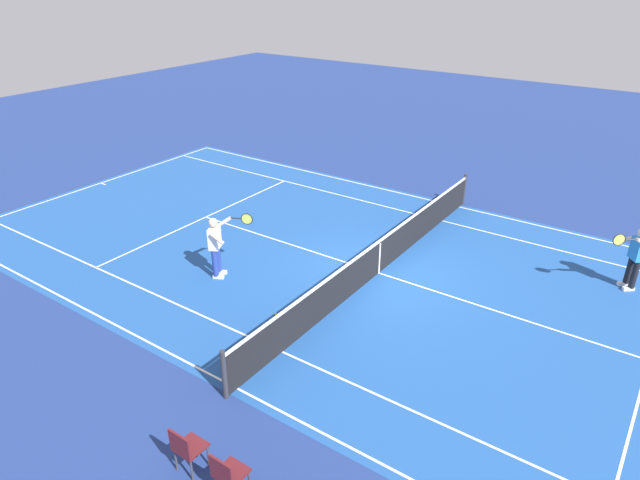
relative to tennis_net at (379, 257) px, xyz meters
The scene contains 9 objects.
ground_plane 0.49m from the tennis_net, ahead, with size 60.00×60.00×0.00m, color navy.
court_slab 0.49m from the tennis_net, ahead, with size 24.20×11.40×0.00m, color #1E4C93.
court_line_markings 0.49m from the tennis_net, ahead, with size 23.85×11.05×0.01m.
tennis_net is the anchor object (origin of this frame).
tennis_player_near 4.22m from the tennis_net, 36.84° to the left, with size 0.90×0.97×1.70m.
tennis_player_far 6.27m from the tennis_net, 152.12° to the right, with size 0.74×1.08×1.70m.
tennis_ball 3.29m from the tennis_net, 72.77° to the left, with size 0.07×0.07×0.07m, color #CCE01E.
spectator_chair_3 7.56m from the tennis_net, 102.08° to the left, with size 0.44×0.44×0.88m.
spectator_chair_4 7.43m from the tennis_net, 95.45° to the left, with size 0.44×0.44×0.88m.
Camera 1 is at (-6.12, 11.48, 7.33)m, focal length 31.43 mm.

